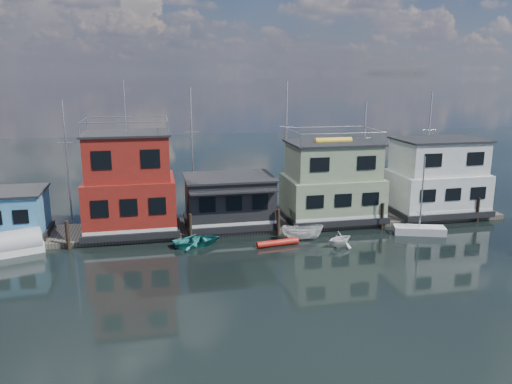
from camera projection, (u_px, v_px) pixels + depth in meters
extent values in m
plane|color=black|center=(268.00, 284.00, 30.81)|extent=(160.00, 160.00, 0.00)
cube|color=#595147|center=(235.00, 225.00, 42.19)|extent=(48.00, 5.00, 0.40)
cube|color=black|center=(6.00, 234.00, 38.49)|extent=(6.40, 4.90, 0.50)
cube|color=#4B96C9|center=(3.00, 212.00, 38.09)|extent=(6.00, 4.50, 3.00)
cube|color=black|center=(0.00, 192.00, 37.72)|extent=(6.30, 4.80, 0.16)
cube|color=black|center=(132.00, 226.00, 40.39)|extent=(7.40, 5.90, 0.50)
cube|color=maroon|center=(130.00, 201.00, 39.90)|extent=(7.00, 5.50, 3.74)
cube|color=maroon|center=(128.00, 156.00, 39.07)|extent=(6.30, 4.95, 3.46)
cube|color=black|center=(126.00, 133.00, 38.65)|extent=(6.65, 5.23, 0.16)
cylinder|color=silver|center=(125.00, 106.00, 38.17)|extent=(0.08, 0.08, 4.00)
cube|color=black|center=(229.00, 220.00, 41.99)|extent=(7.40, 5.40, 0.50)
cube|color=black|center=(229.00, 198.00, 41.54)|extent=(7.00, 5.00, 3.40)
cube|color=black|center=(229.00, 177.00, 41.13)|extent=(7.30, 5.30, 0.16)
cube|color=black|center=(235.00, 192.00, 38.60)|extent=(7.00, 1.20, 0.12)
cube|color=black|center=(331.00, 214.00, 43.79)|extent=(8.40, 5.90, 0.50)
cube|color=gray|center=(331.00, 194.00, 43.37)|extent=(8.00, 5.50, 3.12)
cube|color=gray|center=(333.00, 160.00, 42.68)|extent=(7.20, 4.95, 2.88)
cube|color=black|center=(333.00, 143.00, 42.33)|extent=(7.60, 5.23, 0.16)
cylinder|color=yellow|center=(333.00, 141.00, 42.29)|extent=(3.20, 0.56, 0.56)
cube|color=black|center=(434.00, 208.00, 45.79)|extent=(8.40, 5.90, 0.50)
cube|color=silver|center=(435.00, 189.00, 45.37)|extent=(8.00, 5.50, 3.12)
cube|color=silver|center=(438.00, 156.00, 44.68)|extent=(7.20, 4.95, 2.88)
cube|color=black|center=(440.00, 140.00, 44.32)|extent=(7.60, 5.23, 0.16)
cylinder|color=#2D2116|center=(68.00, 235.00, 36.72)|extent=(0.28, 0.28, 2.20)
cylinder|color=#2D2116|center=(190.00, 228.00, 38.52)|extent=(0.28, 0.28, 2.20)
cylinder|color=#2D2116|center=(278.00, 222.00, 39.92)|extent=(0.28, 0.28, 2.20)
cylinder|color=#2D2116|center=(382.00, 216.00, 41.72)|extent=(0.28, 0.28, 2.20)
cylinder|color=#2D2116|center=(478.00, 210.00, 43.52)|extent=(0.28, 0.28, 2.20)
cylinder|color=silver|center=(67.00, 160.00, 43.94)|extent=(0.16, 0.16, 10.50)
cylinder|color=silver|center=(65.00, 143.00, 43.58)|extent=(1.40, 0.06, 0.06)
cylinder|color=silver|center=(192.00, 151.00, 46.02)|extent=(0.16, 0.16, 11.50)
cylinder|color=silver|center=(191.00, 132.00, 45.63)|extent=(1.40, 0.06, 0.06)
cylinder|color=silver|center=(286.00, 145.00, 47.77)|extent=(0.16, 0.16, 12.00)
cylinder|color=silver|center=(286.00, 127.00, 47.35)|extent=(1.40, 0.06, 0.06)
cylinder|color=silver|center=(364.00, 153.00, 49.60)|extent=(0.16, 0.16, 10.00)
cylinder|color=silver|center=(364.00, 138.00, 49.25)|extent=(1.40, 0.06, 0.06)
cylinder|color=silver|center=(428.00, 146.00, 50.88)|extent=(0.16, 0.16, 11.00)
cylinder|color=silver|center=(429.00, 130.00, 50.50)|extent=(1.40, 0.06, 0.06)
imported|color=white|center=(340.00, 238.00, 37.54)|extent=(2.88, 2.72, 1.20)
cube|color=white|center=(9.00, 249.00, 35.85)|extent=(4.90, 3.13, 0.76)
cylinder|color=#ADACB1|center=(8.00, 244.00, 35.75)|extent=(4.73, 3.16, 1.85)
cylinder|color=red|center=(278.00, 243.00, 37.66)|extent=(3.34, 0.92, 0.49)
cube|color=silver|center=(419.00, 230.00, 40.45)|extent=(4.25, 2.52, 0.63)
cylinder|color=silver|center=(422.00, 192.00, 39.72)|extent=(0.12, 0.12, 5.74)
cube|color=silver|center=(421.00, 214.00, 40.13)|extent=(0.43, 1.21, 0.05)
imported|color=teal|center=(197.00, 241.00, 37.75)|extent=(4.06, 3.25, 0.75)
imported|color=white|center=(302.00, 232.00, 38.89)|extent=(3.45, 2.00, 1.25)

